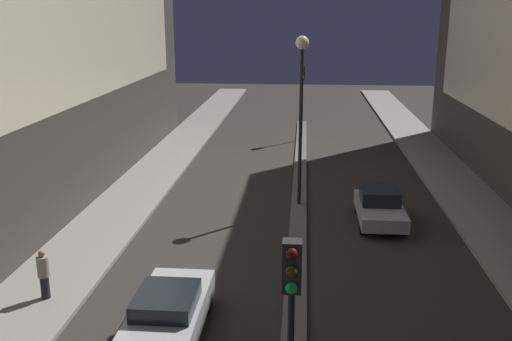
# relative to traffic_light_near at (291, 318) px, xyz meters

# --- Properties ---
(median_strip) EXTENTS (0.72, 39.25, 0.14)m
(median_strip) POSITION_rel_traffic_light_near_xyz_m (0.00, 18.06, -3.76)
(median_strip) COLOR #66605B
(median_strip) RESTS_ON ground
(traffic_light_near) EXTENTS (0.32, 0.42, 5.06)m
(traffic_light_near) POSITION_rel_traffic_light_near_xyz_m (0.00, 0.00, 0.00)
(traffic_light_near) COLOR black
(traffic_light_near) RESTS_ON median_strip
(traffic_light_mid) EXTENTS (0.32, 0.42, 5.06)m
(traffic_light_mid) POSITION_rel_traffic_light_near_xyz_m (0.00, 31.05, 0.00)
(traffic_light_mid) COLOR black
(traffic_light_mid) RESTS_ON median_strip
(street_lamp) EXTENTS (0.59, 0.59, 7.64)m
(street_lamp) POSITION_rel_traffic_light_near_xyz_m (0.00, 16.72, 1.88)
(street_lamp) COLOR black
(street_lamp) RESTS_ON median_strip
(car_left_lane) EXTENTS (1.88, 4.27, 1.47)m
(car_left_lane) POSITION_rel_traffic_light_near_xyz_m (-3.46, 5.38, -3.07)
(car_left_lane) COLOR #B2B2B7
(car_left_lane) RESTS_ON ground
(car_right_lane) EXTENTS (1.87, 4.07, 1.48)m
(car_right_lane) POSITION_rel_traffic_light_near_xyz_m (3.46, 14.88, -3.09)
(car_right_lane) COLOR #B2B2B7
(car_right_lane) RESTS_ON ground
(pedestrian_on_left_sidewalk) EXTENTS (0.37, 0.37, 1.60)m
(pedestrian_on_left_sidewalk) POSITION_rel_traffic_light_near_xyz_m (-7.76, 6.94, -2.85)
(pedestrian_on_left_sidewalk) COLOR black
(pedestrian_on_left_sidewalk) RESTS_ON sidewalk_left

